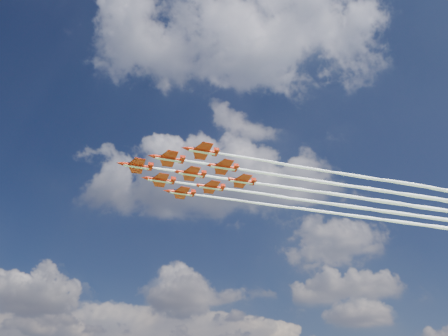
{
  "coord_description": "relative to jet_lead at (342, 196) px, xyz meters",
  "views": [
    {
      "loc": [
        28.19,
        -130.43,
        4.0
      ],
      "look_at": [
        12.91,
        -5.96,
        75.14
      ],
      "focal_mm": 35.0,
      "sensor_mm": 36.0,
      "label": 1
    }
  ],
  "objects": [
    {
      "name": "jet_tail",
      "position": [
        32.99,
        14.76,
        0.0
      ],
      "size": [
        145.78,
        68.27,
        2.97
      ],
      "rotation": [
        0.0,
        0.0,
        0.42
      ],
      "color": "#B51D0A"
    },
    {
      "name": "jet_row3_centre",
      "position": [
        16.5,
        7.38,
        0.0
      ],
      "size": [
        145.78,
        68.27,
        2.97
      ],
      "rotation": [
        0.0,
        0.0,
        0.42
      ],
      "color": "#B51D0A"
    },
    {
      "name": "jet_row4_starb",
      "position": [
        21.65,
        17.99,
        0.0
      ],
      "size": [
        145.78,
        68.27,
        2.97
      ],
      "rotation": [
        0.0,
        0.0,
        0.42
      ],
      "color": "#B51D0A"
    },
    {
      "name": "jet_lead",
      "position": [
        0.0,
        0.0,
        0.0
      ],
      "size": [
        145.78,
        68.27,
        2.97
      ],
      "rotation": [
        0.0,
        0.0,
        0.42
      ],
      "color": "#B51D0A"
    },
    {
      "name": "jet_row3_port",
      "position": [
        22.69,
        -6.46,
        0.0
      ],
      "size": [
        145.78,
        68.27,
        2.97
      ],
      "rotation": [
        0.0,
        0.0,
        0.42
      ],
      "color": "#B51D0A"
    },
    {
      "name": "jet_row2_port",
      "position": [
        11.35,
        -3.23,
        0.0
      ],
      "size": [
        145.78,
        68.27,
        2.97
      ],
      "rotation": [
        0.0,
        0.0,
        0.42
      ],
      "color": "#B51D0A"
    },
    {
      "name": "jet_row3_starb",
      "position": [
        10.3,
        21.22,
        0.0
      ],
      "size": [
        145.78,
        68.27,
        2.97
      ],
      "rotation": [
        0.0,
        0.0,
        0.42
      ],
      "color": "#B51D0A"
    },
    {
      "name": "jet_row4_port",
      "position": [
        27.84,
        4.15,
        0.0
      ],
      "size": [
        145.78,
        68.27,
        2.97
      ],
      "rotation": [
        0.0,
        0.0,
        0.42
      ],
      "color": "#B51D0A"
    },
    {
      "name": "jet_row2_starb",
      "position": [
        5.15,
        10.61,
        0.0
      ],
      "size": [
        145.78,
        68.27,
        2.97
      ],
      "rotation": [
        0.0,
        0.0,
        0.42
      ],
      "color": "#B51D0A"
    }
  ]
}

